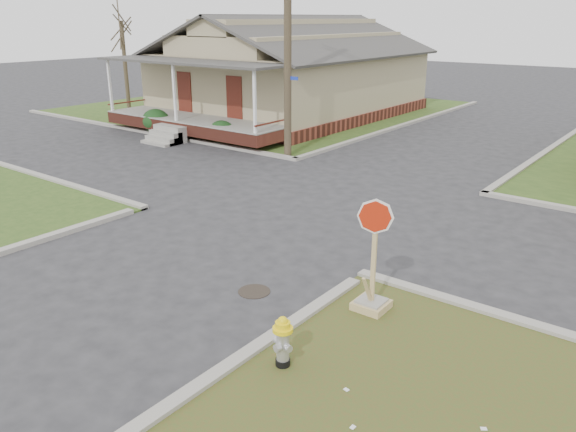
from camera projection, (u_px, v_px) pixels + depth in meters
The scene contains 11 objects.
ground at pixel (195, 256), 12.73m from camera, with size 120.00×120.00×0.00m, color #28282B.
verge_far_left at pixel (264, 107), 33.63m from camera, with size 19.00×19.00×0.05m, color #2F4A1A.
curbs at pixel (320, 202), 16.46m from camera, with size 80.00×40.00×0.12m, color #9A958B, non-canonical shape.
manhole at pixel (254, 291), 11.09m from camera, with size 0.64×0.64×0.01m, color black.
corner_house at pixel (291, 73), 30.17m from camera, with size 10.10×15.50×5.30m.
utility_pole at pixel (288, 31), 20.23m from camera, with size 1.80×0.28×9.00m.
tree_far_left at pixel (125, 67), 31.19m from camera, with size 0.22×0.22×4.90m, color #3D3223.
fire_hydrant at pixel (283, 339), 8.51m from camera, with size 0.31×0.31×0.84m.
stop_sign at pixel (372, 286), 10.19m from camera, with size 0.60×0.59×2.13m.
hedge_left at pixel (156, 121), 25.90m from camera, with size 1.44×1.18×1.10m, color #133514.
hedge_right at pixel (222, 131), 23.79m from camera, with size 1.31×1.08×1.00m, color #133514.
Camera 1 is at (8.79, -7.98, 5.12)m, focal length 35.00 mm.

